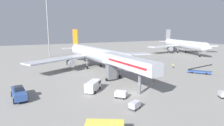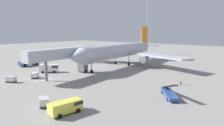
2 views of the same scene
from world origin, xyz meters
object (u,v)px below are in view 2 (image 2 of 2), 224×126
Objects in this scene: belt_loader_truck at (169,93)px; service_van_outer_right at (66,106)px; pushback_tug at (29,62)px; service_van_rear_left at (50,68)px; airplane_at_gate at (121,51)px; apron_light_mast at (148,15)px; baggage_cart_far_left at (35,75)px; baggage_cart_far_center at (44,102)px; ground_crew_worker_foreground at (181,81)px; baggage_cart_mid_right at (11,79)px; jet_bridge at (64,55)px; safety_cone_alpha at (93,80)px.

belt_loader_truck is 1.28× the size of service_van_outer_right.
service_van_rear_left is (15.38, -1.93, 0.04)m from pushback_tug.
apron_light_mast is at bearing 106.09° from airplane_at_gate.
baggage_cart_far_left reaches higher than baggage_cart_far_center.
ground_crew_worker_foreground is at bearing 74.75° from service_van_outer_right.
baggage_cart_far_center is at bearing -10.39° from baggage_cart_mid_right.
service_van_outer_right reaches higher than ground_crew_worker_foreground.
baggage_cart_far_center is (38.31, -18.13, -0.47)m from pushback_tug.
airplane_at_gate is 23.63m from jet_bridge.
belt_loader_truck is at bearing 62.18° from service_van_outer_right.
apron_light_mast reaches higher than baggage_cart_far_center.
airplane_at_gate reaches higher than baggage_cart_far_center.
jet_bridge is 11.22m from safety_cone_alpha.
baggage_cart_far_center reaches higher than safety_cone_alpha.
safety_cone_alpha is at bearing 0.82° from service_van_rear_left.
belt_loader_truck is 34.03m from baggage_cart_far_left.
baggage_cart_far_center is at bearing -46.42° from jet_bridge.
service_van_rear_left is 63.50m from apron_light_mast.
belt_loader_truck is at bearing 13.33° from baggage_cart_far_left.
baggage_cart_mid_right is (18.57, -14.52, -0.48)m from pushback_tug.
service_van_rear_left is 1.96× the size of baggage_cart_far_center.
airplane_at_gate is 29.91× the size of ground_crew_worker_foreground.
baggage_cart_far_center is (14.95, -15.71, -5.10)m from jet_bridge.
ground_crew_worker_foreground is at bearing 65.86° from baggage_cart_far_center.
jet_bridge is 7.61× the size of baggage_cart_far_left.
apron_light_mast is at bearing 93.78° from baggage_cart_mid_right.
safety_cone_alpha is (17.71, 0.25, -0.94)m from service_van_rear_left.
service_van_rear_left is (-7.98, 0.50, -4.59)m from jet_bridge.
baggage_cart_mid_right is (-4.79, -12.09, -5.11)m from jet_bridge.
belt_loader_truck is (28.71, 1.60, -5.14)m from jet_bridge.
jet_bridge is 7.55× the size of baggage_cart_far_center.
belt_loader_truck reaches higher than ground_crew_worker_foreground.
airplane_at_gate is 41.83m from apron_light_mast.
jet_bridge is at bearing -175.58° from safety_cone_alpha.
safety_cone_alpha is at bearing 107.59° from baggage_cart_far_center.
belt_loader_truck is 19.00m from safety_cone_alpha.
airplane_at_gate is at bearing 110.52° from safety_cone_alpha.
ground_crew_worker_foreground is at bearing -24.90° from airplane_at_gate.
service_van_rear_left is at bearing -179.18° from safety_cone_alpha.
apron_light_mast reaches higher than baggage_cart_far_left.
service_van_rear_left is at bearing -162.57° from ground_crew_worker_foreground.
service_van_rear_left is at bearing -88.45° from apron_light_mast.
jet_bridge is 26.72× the size of safety_cone_alpha.
apron_light_mast is at bearing 94.43° from baggage_cart_far_left.
pushback_tug reaches higher than service_van_outer_right.
airplane_at_gate is 9.74× the size of service_van_outer_right.
service_van_rear_left reaches higher than safety_cone_alpha.
belt_loader_truck is (52.07, -0.82, -0.51)m from pushback_tug.
pushback_tug is 46.67m from service_van_outer_right.
service_van_rear_left is 2.12× the size of baggage_cart_mid_right.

